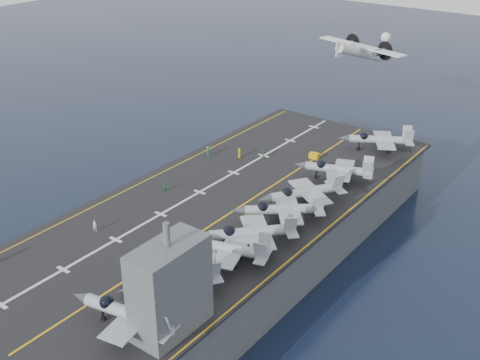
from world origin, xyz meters
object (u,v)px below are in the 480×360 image
Objects in this scene: island_superstructure at (169,278)px; fighter_jet_0 at (130,313)px; tow_cart_a at (168,246)px; transport_plane at (361,52)px.

island_superstructure is 6.98m from fighter_jet_0.
tow_cart_a is 80.41m from transport_plane.
tow_cart_a is (-12.69, 12.85, -6.94)m from island_superstructure.
island_superstructure is at bearing -45.35° from tow_cart_a.
island_superstructure is at bearing 40.74° from fighter_jet_0.
fighter_jet_0 is 7.87× the size of tow_cart_a.
transport_plane is at bearing 100.57° from fighter_jet_0.
tow_cart_a is at bearing -83.60° from transport_plane.
tow_cart_a is at bearing 118.82° from fighter_jet_0.
fighter_jet_0 is 97.30m from transport_plane.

